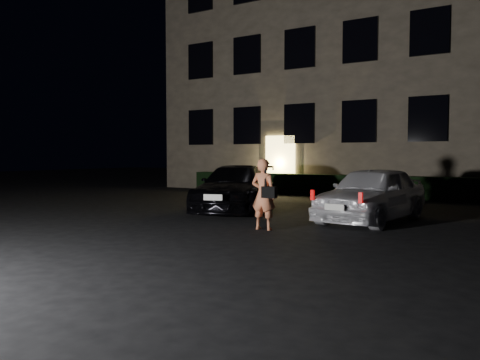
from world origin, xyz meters
The scene contains 6 objects.
ground centered at (0.00, 0.00, 0.00)m, with size 80.00×80.00×0.00m, color black.
building centered at (0.00, 14.99, 6.00)m, with size 20.00×8.11×12.00m.
hedge centered at (0.00, 10.50, 0.42)m, with size 15.00×0.70×0.85m, color black.
sedan centered at (-1.69, 4.23, 0.66)m, with size 3.15×4.92×1.33m.
hatch centered at (2.47, 3.88, 0.68)m, with size 2.15×4.20×1.37m.
man centered at (0.80, 1.32, 0.78)m, with size 0.64×0.38×1.56m.
Camera 1 is at (5.60, -7.68, 1.63)m, focal length 35.00 mm.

